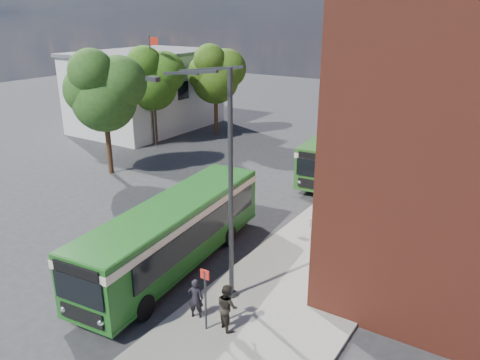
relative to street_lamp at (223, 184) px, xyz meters
The scene contains 14 objects.
ground 7.10m from the street_lamp, 157.54° to the left, with size 120.00×120.00×0.00m, color #2A2A2C.
pavement 11.27m from the street_lamp, 77.80° to the left, with size 6.00×48.00×0.15m, color gray.
kerb_line 11.12m from the street_lamp, 95.07° to the left, with size 0.12×48.00×0.01m, color beige.
white_building 30.38m from the street_lamp, 138.79° to the left, with size 9.40×13.40×7.30m.
flagpole 22.89m from the street_lamp, 139.05° to the left, with size 0.95×0.10×9.00m.
street_lamp is the anchor object (origin of this frame).
bus_stop_sign 4.02m from the street_lamp, 70.87° to the right, with size 0.35×0.08×2.52m.
bus_front 4.41m from the street_lamp, 165.59° to the left, with size 3.69×11.54×3.02m.
bus_rear 17.17m from the street_lamp, 96.24° to the left, with size 3.49×11.15×3.02m.
pedestrian_a 4.27m from the street_lamp, 89.22° to the right, with size 0.57×0.38×1.57m, color black.
pedestrian_b 4.36m from the street_lamp, 52.06° to the right, with size 0.84×0.65×1.72m, color black.
tree_left 17.41m from the street_lamp, 151.90° to the left, with size 5.10×4.85×8.61m.
tree_mid 24.02m from the street_lamp, 138.81° to the left, with size 4.89×4.65×8.26m.
tree_right 26.39m from the street_lamp, 126.16° to the left, with size 4.86×4.62×8.20m.
Camera 1 is at (14.07, -15.14, 10.71)m, focal length 35.00 mm.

